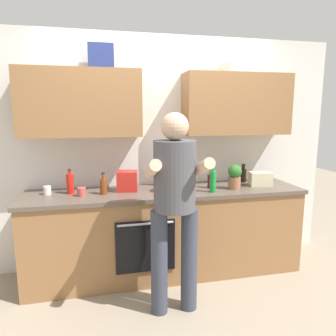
{
  "coord_description": "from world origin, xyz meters",
  "views": [
    {
      "loc": [
        -0.66,
        -3.04,
        1.68
      ],
      "look_at": [
        -0.01,
        -0.1,
        1.15
      ],
      "focal_mm": 33.37,
      "sensor_mm": 36.0,
      "label": 1
    }
  ],
  "objects_px": {
    "bottle_wine": "(211,181)",
    "cup_ceramic": "(82,192)",
    "bottle_hotsauce": "(70,183)",
    "bottle_vinegar": "(103,186)",
    "person_standing": "(175,198)",
    "mixing_bowl": "(165,187)",
    "potted_herb": "(235,176)",
    "cup_coffee": "(47,190)",
    "bottle_soda": "(213,181)",
    "grocery_bag_rice": "(260,179)",
    "grocery_bag_crisps": "(127,181)",
    "bottle_soy": "(243,175)"
  },
  "relations": [
    {
      "from": "bottle_vinegar",
      "to": "bottle_soda",
      "type": "bearing_deg",
      "value": -8.3
    },
    {
      "from": "bottle_soda",
      "to": "potted_herb",
      "type": "distance_m",
      "value": 0.28
    },
    {
      "from": "mixing_bowl",
      "to": "potted_herb",
      "type": "relative_size",
      "value": 0.86
    },
    {
      "from": "grocery_bag_crisps",
      "to": "grocery_bag_rice",
      "type": "bearing_deg",
      "value": -3.66
    },
    {
      "from": "bottle_vinegar",
      "to": "grocery_bag_crisps",
      "type": "bearing_deg",
      "value": 20.55
    },
    {
      "from": "person_standing",
      "to": "grocery_bag_crisps",
      "type": "distance_m",
      "value": 0.8
    },
    {
      "from": "bottle_hotsauce",
      "to": "bottle_vinegar",
      "type": "relative_size",
      "value": 1.13
    },
    {
      "from": "bottle_soy",
      "to": "potted_herb",
      "type": "distance_m",
      "value": 0.38
    },
    {
      "from": "cup_coffee",
      "to": "grocery_bag_crisps",
      "type": "xyz_separation_m",
      "value": [
        0.77,
        -0.01,
        0.06
      ]
    },
    {
      "from": "cup_coffee",
      "to": "grocery_bag_rice",
      "type": "relative_size",
      "value": 0.36
    },
    {
      "from": "bottle_soda",
      "to": "mixing_bowl",
      "type": "bearing_deg",
      "value": 161.73
    },
    {
      "from": "bottle_wine",
      "to": "cup_ceramic",
      "type": "height_order",
      "value": "bottle_wine"
    },
    {
      "from": "person_standing",
      "to": "grocery_bag_rice",
      "type": "xyz_separation_m",
      "value": [
        1.12,
        0.64,
        -0.03
      ]
    },
    {
      "from": "bottle_wine",
      "to": "grocery_bag_crisps",
      "type": "height_order",
      "value": "grocery_bag_crisps"
    },
    {
      "from": "person_standing",
      "to": "bottle_vinegar",
      "type": "relative_size",
      "value": 7.8
    },
    {
      "from": "bottle_hotsauce",
      "to": "cup_coffee",
      "type": "bearing_deg",
      "value": 177.72
    },
    {
      "from": "bottle_hotsauce",
      "to": "grocery_bag_crisps",
      "type": "bearing_deg",
      "value": -0.49
    },
    {
      "from": "bottle_soda",
      "to": "grocery_bag_crisps",
      "type": "xyz_separation_m",
      "value": [
        -0.83,
        0.25,
        -0.02
      ]
    },
    {
      "from": "bottle_hotsauce",
      "to": "bottle_wine",
      "type": "distance_m",
      "value": 1.43
    },
    {
      "from": "bottle_wine",
      "to": "cup_coffee",
      "type": "distance_m",
      "value": 1.64
    },
    {
      "from": "bottle_hotsauce",
      "to": "bottle_wine",
      "type": "height_order",
      "value": "bottle_hotsauce"
    },
    {
      "from": "bottle_hotsauce",
      "to": "bottle_soy",
      "type": "distance_m",
      "value": 1.9
    },
    {
      "from": "bottle_hotsauce",
      "to": "bottle_vinegar",
      "type": "bearing_deg",
      "value": -16.61
    },
    {
      "from": "cup_ceramic",
      "to": "cup_coffee",
      "type": "height_order",
      "value": "same"
    },
    {
      "from": "cup_coffee",
      "to": "grocery_bag_crisps",
      "type": "relative_size",
      "value": 0.41
    },
    {
      "from": "potted_herb",
      "to": "person_standing",
      "type": "bearing_deg",
      "value": -143.92
    },
    {
      "from": "person_standing",
      "to": "bottle_wine",
      "type": "relative_size",
      "value": 8.51
    },
    {
      "from": "person_standing",
      "to": "bottle_soda",
      "type": "xyz_separation_m",
      "value": [
        0.51,
        0.49,
        0.02
      ]
    },
    {
      "from": "mixing_bowl",
      "to": "potted_herb",
      "type": "xyz_separation_m",
      "value": [
        0.73,
        -0.07,
        0.1
      ]
    },
    {
      "from": "bottle_vinegar",
      "to": "bottle_hotsauce",
      "type": "bearing_deg",
      "value": 163.39
    },
    {
      "from": "bottle_wine",
      "to": "cup_ceramic",
      "type": "xyz_separation_m",
      "value": [
        -1.32,
        -0.04,
        -0.04
      ]
    },
    {
      "from": "cup_coffee",
      "to": "potted_herb",
      "type": "height_order",
      "value": "potted_herb"
    },
    {
      "from": "bottle_soda",
      "to": "bottle_vinegar",
      "type": "xyz_separation_m",
      "value": [
        -1.07,
        0.16,
        -0.04
      ]
    },
    {
      "from": "cup_ceramic",
      "to": "mixing_bowl",
      "type": "xyz_separation_m",
      "value": [
        0.82,
        0.02,
        -0.0
      ]
    },
    {
      "from": "cup_coffee",
      "to": "potted_herb",
      "type": "bearing_deg",
      "value": -5.41
    },
    {
      "from": "bottle_vinegar",
      "to": "cup_coffee",
      "type": "bearing_deg",
      "value": 169.04
    },
    {
      "from": "potted_herb",
      "to": "grocery_bag_rice",
      "type": "distance_m",
      "value": 0.35
    },
    {
      "from": "potted_herb",
      "to": "grocery_bag_crisps",
      "type": "height_order",
      "value": "potted_herb"
    },
    {
      "from": "person_standing",
      "to": "potted_herb",
      "type": "xyz_separation_m",
      "value": [
        0.78,
        0.57,
        0.04
      ]
    },
    {
      "from": "person_standing",
      "to": "grocery_bag_rice",
      "type": "height_order",
      "value": "person_standing"
    },
    {
      "from": "potted_herb",
      "to": "bottle_wine",
      "type": "bearing_deg",
      "value": 157.75
    },
    {
      "from": "bottle_soda",
      "to": "potted_herb",
      "type": "height_order",
      "value": "bottle_soda"
    },
    {
      "from": "cup_coffee",
      "to": "person_standing",
      "type": "bearing_deg",
      "value": -34.36
    },
    {
      "from": "bottle_hotsauce",
      "to": "bottle_vinegar",
      "type": "distance_m",
      "value": 0.33
    },
    {
      "from": "bottle_soy",
      "to": "mixing_bowl",
      "type": "bearing_deg",
      "value": -166.93
    },
    {
      "from": "bottle_vinegar",
      "to": "grocery_bag_rice",
      "type": "height_order",
      "value": "bottle_vinegar"
    },
    {
      "from": "bottle_soda",
      "to": "cup_ceramic",
      "type": "relative_size",
      "value": 3.57
    },
    {
      "from": "bottle_vinegar",
      "to": "potted_herb",
      "type": "bearing_deg",
      "value": -3.16
    },
    {
      "from": "cup_ceramic",
      "to": "mixing_bowl",
      "type": "relative_size",
      "value": 0.37
    },
    {
      "from": "person_standing",
      "to": "potted_herb",
      "type": "distance_m",
      "value": 0.97
    }
  ]
}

